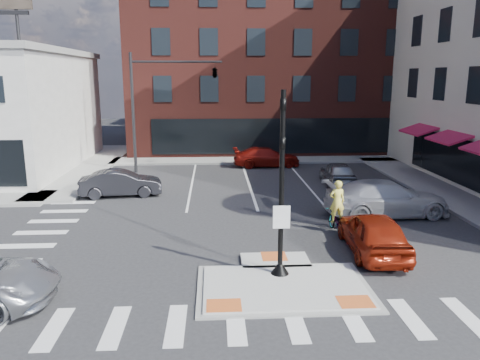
{
  "coord_description": "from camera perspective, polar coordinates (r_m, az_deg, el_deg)",
  "views": [
    {
      "loc": [
        -2.14,
        -13.91,
        6.51
      ],
      "look_at": [
        -0.99,
        6.22,
        2.0
      ],
      "focal_mm": 35.0,
      "sensor_mm": 36.0,
      "label": 1
    }
  ],
  "objects": [
    {
      "name": "ground",
      "position": [
        15.51,
        5.08,
        -12.27
      ],
      "size": [
        120.0,
        120.0,
        0.0
      ],
      "primitive_type": "plane",
      "color": "#28282B",
      "rests_on": "ground"
    },
    {
      "name": "building_far_left",
      "position": [
        65.95,
        -4.98,
        11.26
      ],
      "size": [
        10.0,
        12.0,
        10.0
      ],
      "primitive_type": "cube",
      "color": "slate",
      "rests_on": "ground"
    },
    {
      "name": "bg_car_red",
      "position": [
        34.21,
        3.25,
        2.81
      ],
      "size": [
        4.91,
        2.18,
        1.4
      ],
      "primitive_type": "imported",
      "rotation": [
        0.0,
        0.0,
        1.62
      ],
      "color": "maroon",
      "rests_on": "ground"
    },
    {
      "name": "mast_arm_signal",
      "position": [
        31.94,
        -5.79,
        12.01
      ],
      "size": [
        6.1,
        2.24,
        8.0
      ],
      "color": "black",
      "rests_on": "ground"
    },
    {
      "name": "sidewalk_e",
      "position": [
        27.94,
        24.44,
        -1.86
      ],
      "size": [
        3.0,
        24.0,
        0.15
      ],
      "primitive_type": "cube",
      "color": "gray",
      "rests_on": "ground"
    },
    {
      "name": "signal_pole",
      "position": [
        15.05,
        5.04,
        -3.47
      ],
      "size": [
        0.6,
        0.6,
        5.98
      ],
      "color": "black",
      "rests_on": "refuge_island"
    },
    {
      "name": "cyclist",
      "position": [
        20.16,
        11.67,
        -4.22
      ],
      "size": [
        0.76,
        1.85,
        2.27
      ],
      "rotation": [
        0.0,
        0.0,
        3.21
      ],
      "color": "#3F3F44",
      "rests_on": "ground"
    },
    {
      "name": "sidewalk_n",
      "position": [
        36.84,
        4.8,
        2.51
      ],
      "size": [
        26.0,
        3.0,
        0.15
      ],
      "primitive_type": "cube",
      "color": "gray",
      "rests_on": "ground"
    },
    {
      "name": "building_far_right",
      "position": [
        68.82,
        6.18,
        12.12
      ],
      "size": [
        12.0,
        12.0,
        12.0
      ],
      "primitive_type": "cube",
      "color": "brown",
      "rests_on": "ground"
    },
    {
      "name": "bg_car_silver",
      "position": [
        29.22,
        11.82,
        0.88
      ],
      "size": [
        1.83,
        4.2,
        1.41
      ],
      "primitive_type": "imported",
      "rotation": [
        0.0,
        0.0,
        3.1
      ],
      "color": "#9DA0A4",
      "rests_on": "ground"
    },
    {
      "name": "red_sedan",
      "position": [
        18.22,
        15.94,
        -6.2
      ],
      "size": [
        2.09,
        4.72,
        1.58
      ],
      "primitive_type": "imported",
      "rotation": [
        0.0,
        0.0,
        3.09
      ],
      "color": "maroon",
      "rests_on": "ground"
    },
    {
      "name": "building_n",
      "position": [
        46.2,
        3.22,
        14.2
      ],
      "size": [
        24.4,
        18.4,
        15.5
      ],
      "color": "#55201A",
      "rests_on": "ground"
    },
    {
      "name": "bg_car_dark",
      "position": [
        26.55,
        -14.32,
        -0.37
      ],
      "size": [
        4.57,
        2.08,
        1.45
      ],
      "primitive_type": "imported",
      "rotation": [
        0.0,
        0.0,
        1.7
      ],
      "color": "#242429",
      "rests_on": "ground"
    },
    {
      "name": "refuge_island",
      "position": [
        15.25,
        5.23,
        -12.51
      ],
      "size": [
        5.4,
        4.65,
        0.13
      ],
      "color": "gray",
      "rests_on": "ground"
    },
    {
      "name": "white_pickup",
      "position": [
        23.14,
        17.45,
        -2.15
      ],
      "size": [
        5.98,
        2.76,
        1.69
      ],
      "primitive_type": "imported",
      "rotation": [
        0.0,
        0.0,
        1.64
      ],
      "color": "silver",
      "rests_on": "ground"
    }
  ]
}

